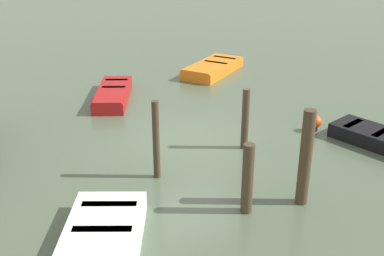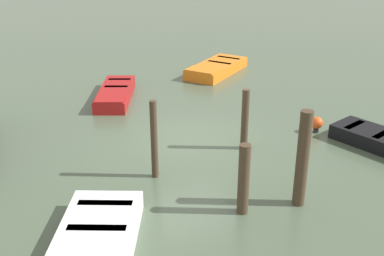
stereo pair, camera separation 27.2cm
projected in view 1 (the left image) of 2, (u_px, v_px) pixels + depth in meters
The scene contains 9 objects.
ground_plane at pixel (192, 139), 13.40m from camera, with size 80.00×80.00×0.00m, color #475642.
rowboat_white at pixel (100, 246), 8.59m from camera, with size 3.46×2.52×0.46m.
rowboat_red at pixel (113, 94), 16.35m from camera, with size 3.28×2.09×0.46m.
rowboat_orange at pixel (213, 68), 19.40m from camera, with size 3.06×3.34×0.46m.
mooring_piling_near_right at pixel (248, 179), 9.70m from camera, with size 0.24×0.24×1.58m, color #423323.
mooring_piling_far_right at pixel (245, 119), 12.56m from camera, with size 0.20×0.20×1.70m, color #423323.
mooring_piling_far_left at pixel (156, 140), 11.01m from camera, with size 0.17×0.17×1.95m, color #423323.
mooring_piling_mid_left at pixel (305, 158), 9.91m from camera, with size 0.27×0.27×2.18m, color #423323.
marker_buoy at pixel (316, 122), 13.83m from camera, with size 0.36×0.36×0.48m.
Camera 1 is at (-11.27, 4.66, 5.58)m, focal length 43.93 mm.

